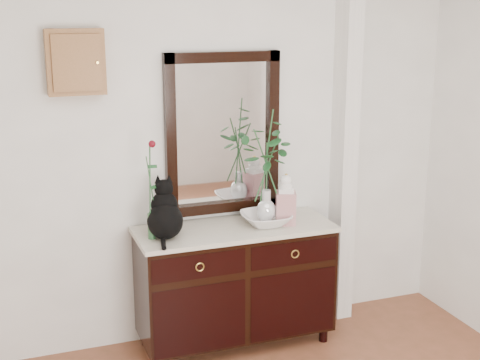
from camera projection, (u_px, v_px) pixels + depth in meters
name	position (u px, v px, depth m)	size (l,w,h in m)	color
wall_back	(208.00, 148.00, 4.52)	(3.60, 0.04, 2.70)	white
pilaster	(345.00, 140.00, 4.78)	(0.12, 0.20, 2.70)	white
sideboard	(235.00, 279.00, 4.55)	(1.33, 0.52, 0.82)	black
wall_mirror	(223.00, 134.00, 4.52)	(0.80, 0.06, 1.10)	black
key_cabinet	(76.00, 62.00, 4.05)	(0.35, 0.10, 0.40)	brown
cat	(165.00, 209.00, 4.21)	(0.26, 0.32, 0.37)	black
lotus_bowl	(266.00, 219.00, 4.49)	(0.34, 0.34, 0.08)	silver
vase_branches	(267.00, 166.00, 4.40)	(0.37, 0.37, 0.78)	silver
bud_vase_rose	(150.00, 190.00, 4.16)	(0.08, 0.08, 0.65)	#2E5E36
ginger_jar	(286.00, 199.00, 4.49)	(0.13, 0.13, 0.35)	silver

